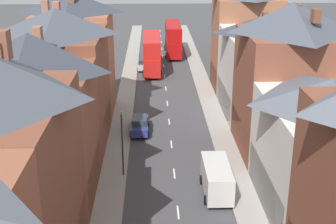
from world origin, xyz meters
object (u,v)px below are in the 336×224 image
at_px(car_near_blue, 140,124).
at_px(street_lamp, 122,140).
at_px(double_decker_bus_mid_street, 173,38).
at_px(double_decker_bus_lead, 152,53).
at_px(car_near_silver, 143,64).
at_px(delivery_van, 217,178).
at_px(car_parked_right_a, 152,41).

xyz_separation_m(car_near_blue, street_lamp, (-1.15, -9.37, 2.39)).
bearing_deg(double_decker_bus_mid_street, car_near_blue, -98.10).
distance_m(double_decker_bus_lead, double_decker_bus_mid_street, 11.20).
bearing_deg(car_near_silver, double_decker_bus_mid_street, 63.04).
relative_size(car_near_blue, street_lamp, 0.82).
height_order(double_decker_bus_lead, street_lamp, street_lamp).
bearing_deg(street_lamp, double_decker_bus_mid_street, 82.14).
relative_size(car_near_blue, delivery_van, 0.87).
relative_size(double_decker_bus_mid_street, car_near_silver, 2.45).
distance_m(car_parked_right_a, street_lamp, 51.59).
bearing_deg(delivery_van, car_parked_right_a, 95.13).
xyz_separation_m(double_decker_bus_lead, car_parked_right_a, (0.01, 18.34, -2.01)).
height_order(double_decker_bus_mid_street, street_lamp, street_lamp).
bearing_deg(double_decker_bus_lead, delivery_van, -82.29).
height_order(car_near_silver, delivery_van, delivery_van).
bearing_deg(street_lamp, delivery_van, -23.13).
distance_m(car_near_blue, car_parked_right_a, 42.13).
xyz_separation_m(car_near_blue, car_near_silver, (0.00, 24.76, -0.04)).
distance_m(car_parked_right_a, delivery_van, 54.84).
height_order(car_near_blue, delivery_van, delivery_van).
bearing_deg(street_lamp, double_decker_bus_lead, 85.79).
xyz_separation_m(car_parked_right_a, delivery_van, (4.90, -54.61, 0.53)).
distance_m(car_near_silver, delivery_van, 37.79).
relative_size(double_decker_bus_mid_street, car_near_blue, 2.39).
relative_size(car_near_silver, car_parked_right_a, 1.08).
bearing_deg(double_decker_bus_mid_street, double_decker_bus_lead, -108.74).
relative_size(double_decker_bus_mid_street, car_parked_right_a, 2.64).
distance_m(car_near_blue, street_lamp, 9.73).
bearing_deg(double_decker_bus_mid_street, car_near_silver, -116.96).
distance_m(double_decker_bus_lead, car_near_silver, 2.58).
xyz_separation_m(double_decker_bus_lead, double_decker_bus_mid_street, (3.60, 10.61, 0.00)).
relative_size(car_near_blue, car_near_silver, 1.03).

